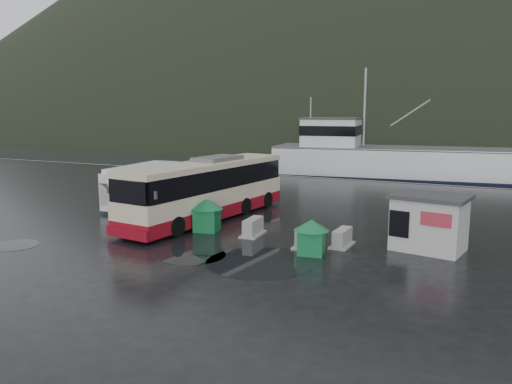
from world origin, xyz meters
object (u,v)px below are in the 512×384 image
at_px(waste_bin_left, 207,231).
at_px(ticket_kiosk, 428,250).
at_px(dome_tent, 139,232).
at_px(jersey_barrier_c, 342,246).
at_px(coach_bus, 208,219).
at_px(white_van, 145,206).
at_px(waste_bin_right, 311,254).
at_px(jersey_barrier_a, 253,235).
at_px(jersey_barrier_b, 306,247).
at_px(fishing_trawler, 396,169).

relative_size(waste_bin_left, ticket_kiosk, 0.53).
bearing_deg(dome_tent, jersey_barrier_c, 10.01).
height_order(coach_bus, ticket_kiosk, coach_bus).
bearing_deg(dome_tent, white_van, 125.27).
height_order(coach_bus, jersey_barrier_c, coach_bus).
bearing_deg(waste_bin_right, jersey_barrier_a, 152.86).
distance_m(waste_bin_right, jersey_barrier_b, 1.14).
bearing_deg(waste_bin_left, jersey_barrier_b, -6.74).
bearing_deg(white_van, jersey_barrier_a, -26.49).
bearing_deg(jersey_barrier_a, fishing_trawler, 87.35).
xyz_separation_m(waste_bin_right, ticket_kiosk, (4.20, 2.67, 0.00)).
xyz_separation_m(white_van, ticket_kiosk, (16.68, -2.74, 0.00)).
xyz_separation_m(white_van, jersey_barrier_a, (9.02, -3.64, 0.00)).
height_order(waste_bin_left, ticket_kiosk, ticket_kiosk).
bearing_deg(white_van, waste_bin_right, -27.96).
bearing_deg(fishing_trawler, jersey_barrier_a, -99.14).
bearing_deg(waste_bin_left, waste_bin_right, -15.36).
xyz_separation_m(waste_bin_left, waste_bin_right, (5.83, -1.60, 0.00)).
height_order(coach_bus, fishing_trawler, fishing_trawler).
relative_size(white_van, jersey_barrier_b, 3.87).
distance_m(waste_bin_right, jersey_barrier_c, 1.88).
xyz_separation_m(waste_bin_left, fishing_trawler, (3.76, 30.31, 0.00)).
relative_size(coach_bus, ticket_kiosk, 3.90).
relative_size(jersey_barrier_a, fishing_trawler, 0.06).
height_order(waste_bin_right, fishing_trawler, fishing_trawler).
relative_size(waste_bin_right, fishing_trawler, 0.05).
xyz_separation_m(coach_bus, jersey_barrier_b, (6.61, -2.99, 0.00)).
distance_m(white_van, jersey_barrier_b, 12.69).
xyz_separation_m(ticket_kiosk, jersey_barrier_b, (-4.78, -1.69, 0.00)).
height_order(waste_bin_left, dome_tent, waste_bin_left).
bearing_deg(jersey_barrier_a, jersey_barrier_b, -15.38).
height_order(coach_bus, waste_bin_left, coach_bus).
bearing_deg(fishing_trawler, waste_bin_right, -92.80).
bearing_deg(waste_bin_right, white_van, 156.54).
xyz_separation_m(coach_bus, fishing_trawler, (5.13, 27.94, 0.00)).
bearing_deg(jersey_barrier_b, waste_bin_left, 173.26).
xyz_separation_m(white_van, jersey_barrier_b, (11.89, -4.43, 0.00)).
relative_size(waste_bin_right, jersey_barrier_a, 0.90).
xyz_separation_m(dome_tent, jersey_barrier_c, (9.47, 1.67, 0.00)).
height_order(dome_tent, fishing_trawler, fishing_trawler).
bearing_deg(jersey_barrier_b, ticket_kiosk, 19.49).
xyz_separation_m(waste_bin_left, dome_tent, (-2.83, -1.58, 0.00)).
bearing_deg(dome_tent, waste_bin_left, 29.09).
bearing_deg(ticket_kiosk, jersey_barrier_a, -163.00).
bearing_deg(ticket_kiosk, fishing_trawler, 112.38).
bearing_deg(jersey_barrier_c, jersey_barrier_b, -152.78).
xyz_separation_m(dome_tent, fishing_trawler, (6.60, 31.88, 0.00)).
height_order(waste_bin_right, ticket_kiosk, ticket_kiosk).
height_order(waste_bin_left, jersey_barrier_a, waste_bin_left).
xyz_separation_m(waste_bin_left, ticket_kiosk, (10.03, 1.07, 0.00)).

